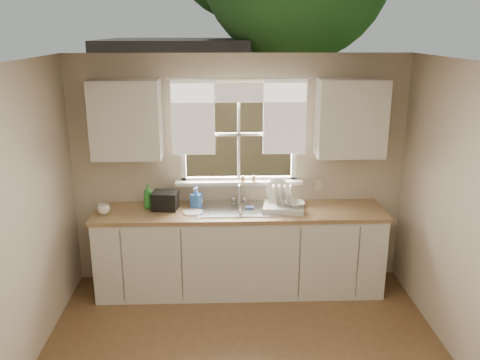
{
  "coord_description": "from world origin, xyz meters",
  "views": [
    {
      "loc": [
        -0.18,
        -3.32,
        2.74
      ],
      "look_at": [
        0.0,
        1.65,
        1.25
      ],
      "focal_mm": 38.0,
      "sensor_mm": 36.0,
      "label": 1
    }
  ],
  "objects_px": {
    "soap_bottle_a": "(148,196)",
    "black_appliance": "(165,200)",
    "dish_rack": "(283,203)",
    "cup": "(104,209)"
  },
  "relations": [
    {
      "from": "cup",
      "to": "black_appliance",
      "type": "bearing_deg",
      "value": 30.01
    },
    {
      "from": "dish_rack",
      "to": "black_appliance",
      "type": "bearing_deg",
      "value": 176.78
    },
    {
      "from": "dish_rack",
      "to": "cup",
      "type": "relative_size",
      "value": 3.65
    },
    {
      "from": "soap_bottle_a",
      "to": "cup",
      "type": "bearing_deg",
      "value": -174.15
    },
    {
      "from": "soap_bottle_a",
      "to": "black_appliance",
      "type": "relative_size",
      "value": 1.03
    },
    {
      "from": "dish_rack",
      "to": "soap_bottle_a",
      "type": "height_order",
      "value": "dish_rack"
    },
    {
      "from": "soap_bottle_a",
      "to": "black_appliance",
      "type": "distance_m",
      "value": 0.19
    },
    {
      "from": "soap_bottle_a",
      "to": "cup",
      "type": "relative_size",
      "value": 2.07
    },
    {
      "from": "soap_bottle_a",
      "to": "black_appliance",
      "type": "xyz_separation_m",
      "value": [
        0.18,
        -0.03,
        -0.04
      ]
    },
    {
      "from": "dish_rack",
      "to": "soap_bottle_a",
      "type": "bearing_deg",
      "value": 175.88
    }
  ]
}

